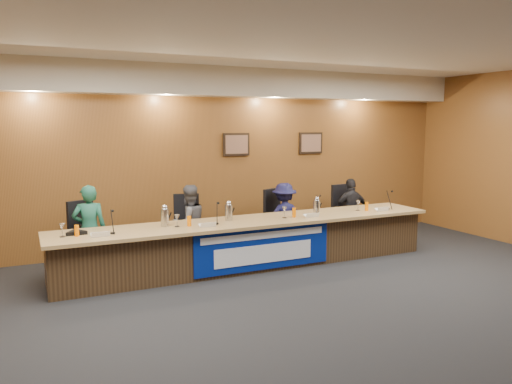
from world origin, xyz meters
TOP-DOWN VIEW (x-y plane):
  - floor at (0.00, 0.00)m, footprint 10.00×10.00m
  - ceiling at (0.00, 0.00)m, footprint 10.00×8.00m
  - wall_back at (0.00, 4.00)m, footprint 10.00×0.04m
  - soffit at (0.00, 3.75)m, footprint 10.00×0.50m
  - dais_body at (0.00, 2.40)m, footprint 6.00×0.80m
  - dais_top at (0.00, 2.35)m, footprint 6.10×0.95m
  - banner at (0.00, 1.99)m, footprint 2.20×0.02m
  - banner_text_upper at (0.00, 1.97)m, footprint 2.00×0.01m
  - banner_text_lower at (0.00, 1.97)m, footprint 1.60×0.01m
  - wall_photo_left at (0.40, 3.97)m, footprint 0.52×0.04m
  - wall_photo_right at (2.00, 3.97)m, footprint 0.52×0.04m
  - panelist_a at (-2.35, 3.06)m, footprint 0.53×0.38m
  - panelist_b at (-0.82, 3.06)m, footprint 0.70×0.60m
  - panelist_c at (0.92, 3.06)m, footprint 0.81×0.50m
  - panelist_d at (2.35, 3.06)m, footprint 0.74×0.39m
  - office_chair_a at (-2.35, 3.16)m, footprint 0.64×0.64m
  - office_chair_b at (-0.82, 3.16)m, footprint 0.59×0.59m
  - office_chair_c at (0.92, 3.16)m, footprint 0.63×0.63m
  - office_chair_d at (2.35, 3.16)m, footprint 0.55×0.55m
  - nameplate_a at (-2.32, 2.12)m, footprint 0.24×0.08m
  - microphone_a at (-2.15, 2.26)m, footprint 0.07×0.07m
  - juice_glass_a at (-2.60, 2.31)m, footprint 0.06×0.06m
  - water_glass_a at (-2.77, 2.34)m, footprint 0.08×0.08m
  - nameplate_b at (-0.83, 2.11)m, footprint 0.24×0.08m
  - microphone_b at (-0.65, 2.27)m, footprint 0.07×0.07m
  - juice_glass_b at (-1.05, 2.31)m, footprint 0.06×0.06m
  - water_glass_b at (-1.23, 2.33)m, footprint 0.08×0.08m
  - nameplate_c at (0.93, 2.13)m, footprint 0.24×0.08m
  - microphone_c at (1.10, 2.29)m, footprint 0.07×0.07m
  - juice_glass_c at (0.68, 2.28)m, footprint 0.06×0.06m
  - water_glass_c at (0.50, 2.28)m, footprint 0.08×0.08m
  - nameplate_d at (2.32, 2.10)m, footprint 0.24×0.08m
  - microphone_d at (2.51, 2.23)m, footprint 0.07×0.07m
  - juice_glass_d at (2.10, 2.27)m, footprint 0.06×0.06m
  - water_glass_d at (1.97, 2.34)m, footprint 0.08×0.08m
  - carafe_left at (-1.38, 2.44)m, footprint 0.12×0.12m
  - carafe_mid at (-0.37, 2.45)m, footprint 0.11×0.11m
  - carafe_right at (1.14, 2.34)m, footprint 0.11×0.11m
  - speakerphone at (-2.59, 2.43)m, footprint 0.32×0.32m

SIDE VIEW (x-z plane):
  - floor at x=0.00m, z-range 0.00..0.00m
  - banner_text_lower at x=0.00m, z-range 0.16..0.44m
  - dais_body at x=0.00m, z-range 0.00..0.70m
  - banner at x=0.00m, z-range 0.05..0.71m
  - office_chair_a at x=-2.35m, z-range 0.44..0.52m
  - office_chair_b at x=-0.82m, z-range 0.44..0.52m
  - office_chair_c at x=0.92m, z-range 0.44..0.52m
  - office_chair_d at x=2.35m, z-range 0.44..0.52m
  - banner_text_upper at x=0.00m, z-range 0.53..0.63m
  - panelist_c at x=0.92m, z-range 0.00..1.20m
  - panelist_d at x=2.35m, z-range 0.00..1.22m
  - panelist_b at x=-0.82m, z-range 0.00..1.26m
  - panelist_a at x=-2.35m, z-range 0.00..1.34m
  - dais_top at x=0.00m, z-range 0.70..0.75m
  - microphone_a at x=-2.15m, z-range 0.75..0.77m
  - microphone_b at x=-0.65m, z-range 0.75..0.77m
  - microphone_c at x=1.10m, z-range 0.75..0.77m
  - microphone_d at x=2.51m, z-range 0.75..0.77m
  - speakerphone at x=-2.59m, z-range 0.75..0.80m
  - nameplate_a at x=-2.32m, z-range 0.74..0.85m
  - nameplate_b at x=-0.83m, z-range 0.74..0.85m
  - nameplate_c at x=0.93m, z-range 0.74..0.85m
  - nameplate_d at x=2.32m, z-range 0.74..0.85m
  - juice_glass_a at x=-2.60m, z-range 0.75..0.90m
  - juice_glass_b at x=-1.05m, z-range 0.75..0.90m
  - juice_glass_c at x=0.68m, z-range 0.75..0.90m
  - juice_glass_d at x=2.10m, z-range 0.75..0.90m
  - water_glass_a at x=-2.77m, z-range 0.75..0.93m
  - water_glass_b at x=-1.23m, z-range 0.75..0.93m
  - water_glass_c at x=0.50m, z-range 0.75..0.93m
  - water_glass_d at x=1.97m, z-range 0.75..0.93m
  - carafe_right at x=1.14m, z-range 0.75..0.99m
  - carafe_mid at x=-0.37m, z-range 0.75..1.00m
  - carafe_left at x=-1.38m, z-range 0.75..1.01m
  - wall_back at x=0.00m, z-range 0.00..3.20m
  - wall_photo_left at x=0.40m, z-range 1.64..2.06m
  - wall_photo_right at x=2.00m, z-range 1.64..2.06m
  - soffit at x=0.00m, z-range 2.70..3.20m
  - ceiling at x=0.00m, z-range 3.18..3.22m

